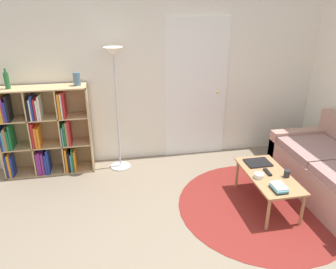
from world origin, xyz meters
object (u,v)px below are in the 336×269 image
at_px(bookshelf, 42,132).
at_px(coffee_table, 268,178).
at_px(laptop, 258,163).
at_px(bowl, 259,176).
at_px(cup, 287,174).
at_px(bottle_middle, 7,80).
at_px(floor_lamp, 115,77).
at_px(vase_on_shelf, 77,79).

distance_m(bookshelf, coffee_table, 3.06).
height_order(laptop, bowl, bowl).
relative_size(laptop, cup, 3.61).
height_order(coffee_table, laptop, laptop).
relative_size(bowl, bottle_middle, 0.43).
bearing_deg(coffee_table, cup, -26.86).
xyz_separation_m(floor_lamp, bowl, (1.54, -1.33, -0.91)).
xyz_separation_m(bookshelf, bowl, (2.58, -1.41, -0.17)).
relative_size(bottle_middle, vase_on_shelf, 1.51).
distance_m(bowl, vase_on_shelf, 2.63).
height_order(bookshelf, bottle_middle, bottle_middle).
bearing_deg(laptop, bookshelf, 158.33).
bearing_deg(laptop, coffee_table, -88.29).
bearing_deg(laptop, cup, -63.63).
height_order(bookshelf, coffee_table, bookshelf).
distance_m(bookshelf, floor_lamp, 1.28).
xyz_separation_m(bowl, cup, (0.33, -0.04, 0.02)).
bearing_deg(floor_lamp, bottle_middle, 177.33).
relative_size(coffee_table, bowl, 8.43).
bearing_deg(laptop, bottle_middle, 160.69).
xyz_separation_m(coffee_table, cup, (0.18, -0.09, 0.09)).
bearing_deg(bowl, bottle_middle, 154.29).
bearing_deg(vase_on_shelf, laptop, -26.27).
relative_size(laptop, vase_on_shelf, 1.75).
distance_m(cup, bottle_middle, 3.64).
xyz_separation_m(floor_lamp, vase_on_shelf, (-0.50, 0.07, -0.02)).
relative_size(bookshelf, vase_on_shelf, 7.11).
distance_m(laptop, bowl, 0.36).
bearing_deg(bottle_middle, floor_lamp, -2.67).
height_order(coffee_table, bottle_middle, bottle_middle).
bearing_deg(vase_on_shelf, bowl, -34.62).
relative_size(coffee_table, bottle_middle, 3.65).
distance_m(bottle_middle, vase_on_shelf, 0.87).
relative_size(bookshelf, laptop, 4.06).
bearing_deg(bottle_middle, cup, -24.00).
distance_m(coffee_table, cup, 0.21).
distance_m(floor_lamp, bottle_middle, 1.37).
bearing_deg(cup, floor_lamp, 143.60).
relative_size(floor_lamp, laptop, 5.69).
bearing_deg(bowl, floor_lamp, 139.05).
height_order(bowl, vase_on_shelf, vase_on_shelf).
bearing_deg(laptop, vase_on_shelf, 153.73).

